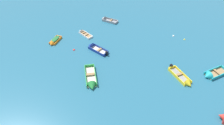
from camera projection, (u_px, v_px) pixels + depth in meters
rowboat_grey_far_left at (106, 20)px, 37.77m from camera, size 3.56×2.70×1.08m
rowboat_green_back_row_right at (91, 82)px, 25.09m from camera, size 1.96×4.72×1.27m
rowboat_yellow_near_left at (184, 80)px, 25.38m from camera, size 2.63×4.19×1.13m
rowboat_orange_outer_left at (54, 41)px, 32.02m from camera, size 1.94×2.98×0.95m
rowboat_deep_blue_foreground_center at (94, 48)px, 30.71m from camera, size 3.63×3.39×1.13m
rowboat_white_midfield_right at (83, 33)px, 34.26m from camera, size 2.87×3.06×0.91m
rowboat_turquoise_back_row_center at (211, 75)px, 26.08m from camera, size 4.01×2.75×1.29m
mooring_buoy_near_foreground at (74, 50)px, 30.63m from camera, size 0.38×0.38×0.38m
mooring_buoy_midfield at (184, 40)px, 32.85m from camera, size 0.31×0.31×0.31m
mooring_buoy_between_boats_left at (173, 36)px, 33.68m from camera, size 0.35×0.35×0.35m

